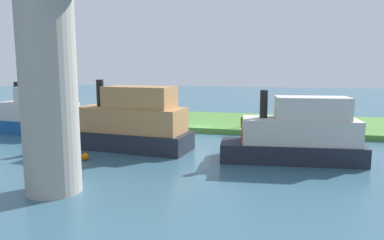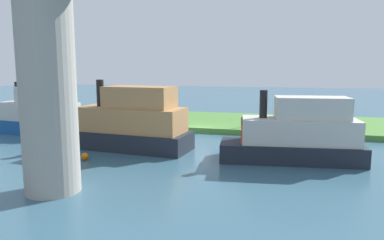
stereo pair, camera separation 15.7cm
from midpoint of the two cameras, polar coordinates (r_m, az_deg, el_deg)
ground_plane at (r=34.11m, az=0.54°, el=-2.08°), size 160.00×160.00×0.00m
grassy_bank at (r=39.85m, az=2.59°, el=-0.20°), size 80.00×12.00×0.50m
bridge_pylon at (r=18.84m, az=-21.84°, el=5.56°), size 2.69×2.69×10.94m
person_on_bank at (r=37.47m, az=-2.81°, el=0.72°), size 0.44×0.44×1.39m
mooring_post at (r=34.56m, az=7.68°, el=-0.36°), size 0.20×0.20×0.98m
riverboat_paddlewheel at (r=24.81m, az=15.86°, el=-2.31°), size 9.43×4.02×4.68m
houseboat_blue at (r=27.87m, az=-10.11°, el=-0.56°), size 10.47×4.35×5.21m
skiff_small at (r=36.78m, az=-23.34°, el=0.78°), size 9.66×4.27×4.78m
marker_buoy at (r=25.42m, az=-16.60°, el=-5.51°), size 0.50×0.50×0.50m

